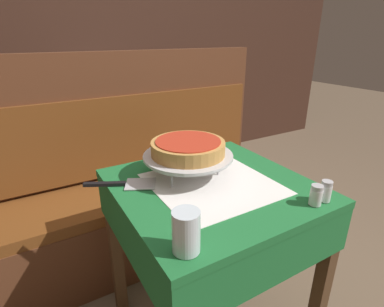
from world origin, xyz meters
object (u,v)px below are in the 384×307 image
(pizza_pan_stand, at_px, (188,157))
(dining_table_front, at_px, (212,211))
(booth_bench, at_px, (144,198))
(pizza_server, at_px, (123,184))
(dining_table_rear, at_px, (114,121))
(deep_dish_pizza, at_px, (188,147))
(water_glass_near, at_px, (186,232))
(condiment_caddy, at_px, (104,106))
(pepper_shaker, at_px, (326,191))
(salt_shaker, at_px, (316,195))

(pizza_pan_stand, bearing_deg, dining_table_front, -68.93)
(booth_bench, xyz_separation_m, pizza_server, (-0.28, -0.56, 0.43))
(dining_table_rear, bearing_deg, pizza_pan_stand, -94.12)
(deep_dish_pizza, distance_m, water_glass_near, 0.45)
(pizza_pan_stand, xyz_separation_m, condiment_caddy, (0.01, 1.30, -0.06))
(deep_dish_pizza, height_order, pepper_shaker, deep_dish_pizza)
(pizza_server, relative_size, water_glass_near, 2.24)
(dining_table_rear, relative_size, deep_dish_pizza, 2.70)
(water_glass_near, bearing_deg, pepper_shaker, -1.93)
(pizza_pan_stand, distance_m, salt_shaker, 0.48)
(pizza_pan_stand, bearing_deg, pizza_server, 169.35)
(pizza_pan_stand, relative_size, pepper_shaker, 4.79)
(dining_table_rear, xyz_separation_m, booth_bench, (-0.07, -0.77, -0.30))
(pizza_pan_stand, height_order, condiment_caddy, condiment_caddy)
(deep_dish_pizza, xyz_separation_m, water_glass_near, (-0.23, -0.39, -0.06))
(pizza_pan_stand, bearing_deg, pepper_shaker, -53.53)
(pepper_shaker, bearing_deg, condiment_caddy, 99.49)
(deep_dish_pizza, relative_size, condiment_caddy, 1.87)
(dining_table_rear, relative_size, pepper_shaker, 10.55)
(salt_shaker, xyz_separation_m, pepper_shaker, (0.05, 0.00, 0.00))
(condiment_caddy, bearing_deg, deep_dish_pizza, -90.64)
(booth_bench, distance_m, condiment_caddy, 0.82)
(dining_table_front, height_order, dining_table_rear, dining_table_front)
(dining_table_front, relative_size, pizza_server, 2.99)
(pizza_server, xyz_separation_m, pepper_shaker, (0.55, -0.45, 0.03))
(salt_shaker, bearing_deg, deep_dish_pizza, 121.78)
(dining_table_front, relative_size, deep_dish_pizza, 2.73)
(dining_table_front, xyz_separation_m, salt_shaker, (0.21, -0.29, 0.16))
(water_glass_near, bearing_deg, condiment_caddy, 81.87)
(salt_shaker, bearing_deg, dining_table_front, 125.27)
(condiment_caddy, bearing_deg, pizza_pan_stand, -90.64)
(deep_dish_pizza, relative_size, pizza_server, 1.09)
(deep_dish_pizza, distance_m, pizza_server, 0.28)
(dining_table_front, distance_m, condiment_caddy, 1.41)
(water_glass_near, height_order, salt_shaker, water_glass_near)
(dining_table_front, bearing_deg, booth_bench, 90.91)
(condiment_caddy, bearing_deg, dining_table_front, -88.86)
(dining_table_rear, distance_m, salt_shaker, 1.80)
(dining_table_rear, distance_m, pepper_shaker, 1.80)
(water_glass_near, distance_m, pepper_shaker, 0.53)
(dining_table_rear, height_order, booth_bench, booth_bench)
(dining_table_front, relative_size, salt_shaker, 11.12)
(booth_bench, xyz_separation_m, pizza_pan_stand, (-0.03, -0.61, 0.50))
(booth_bench, bearing_deg, salt_shaker, -77.80)
(condiment_caddy, bearing_deg, water_glass_near, -98.13)
(dining_table_rear, distance_m, pizza_pan_stand, 1.40)
(pizza_pan_stand, relative_size, salt_shaker, 4.99)
(dining_table_front, bearing_deg, pizza_pan_stand, 111.07)
(booth_bench, bearing_deg, pizza_server, -116.63)
(dining_table_front, relative_size, booth_bench, 0.45)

